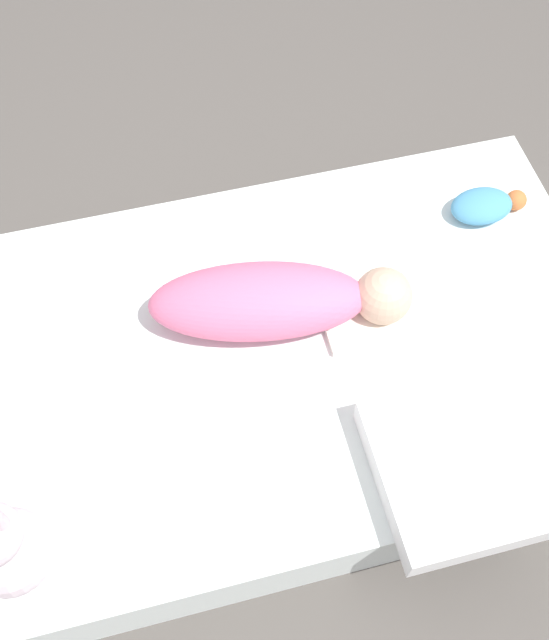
{
  "coord_description": "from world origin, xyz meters",
  "views": [
    {
      "loc": [
        -0.24,
        -0.81,
        1.7
      ],
      "look_at": [
        -0.03,
        0.05,
        0.23
      ],
      "focal_mm": 42.0,
      "sensor_mm": 36.0,
      "label": 1
    }
  ],
  "objects_px": {
    "swaddled_baby": "(277,300)",
    "pillow": "(458,467)",
    "turtle_plush": "(486,205)",
    "bunny_plush": "(4,547)"
  },
  "relations": [
    {
      "from": "bunny_plush",
      "to": "turtle_plush",
      "type": "bearing_deg",
      "value": 26.25
    },
    {
      "from": "swaddled_baby",
      "to": "pillow",
      "type": "distance_m",
      "value": 0.54
    },
    {
      "from": "bunny_plush",
      "to": "turtle_plush",
      "type": "relative_size",
      "value": 1.64
    },
    {
      "from": "swaddled_baby",
      "to": "bunny_plush",
      "type": "height_order",
      "value": "bunny_plush"
    },
    {
      "from": "swaddled_baby",
      "to": "bunny_plush",
      "type": "bearing_deg",
      "value": -134.7
    },
    {
      "from": "turtle_plush",
      "to": "bunny_plush",
      "type": "bearing_deg",
      "value": -153.75
    },
    {
      "from": "pillow",
      "to": "turtle_plush",
      "type": "height_order",
      "value": "pillow"
    },
    {
      "from": "bunny_plush",
      "to": "swaddled_baby",
      "type": "bearing_deg",
      "value": 34.43
    },
    {
      "from": "bunny_plush",
      "to": "turtle_plush",
      "type": "distance_m",
      "value": 1.37
    },
    {
      "from": "swaddled_baby",
      "to": "bunny_plush",
      "type": "xyz_separation_m",
      "value": [
        -0.63,
        -0.43,
        0.05
      ]
    }
  ]
}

